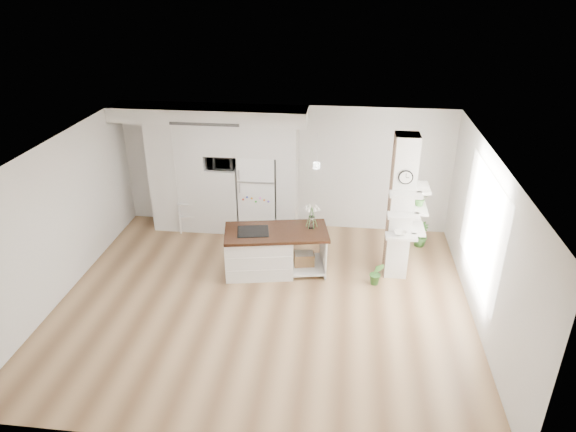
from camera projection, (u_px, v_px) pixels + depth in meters
The scene contains 14 objects.
floor at pixel (264, 301), 8.86m from camera, with size 7.00×6.00×0.01m, color tan.
room at pixel (261, 204), 8.05m from camera, with size 7.04×6.04×2.72m.
cabinet_wall at pixel (214, 163), 10.74m from camera, with size 4.00×0.71×2.70m.
refrigerator at pixel (259, 193), 10.93m from camera, with size 0.78×0.69×1.75m.
column at pixel (406, 210), 9.03m from camera, with size 0.69×0.90×2.70m.
window at pixel (482, 227), 8.11m from camera, with size 2.40×2.40×0.00m, color white.
pendant_light at pixel (372, 190), 7.89m from camera, with size 0.12×0.12×0.10m, color white.
kitchen_island at pixel (265, 250), 9.56m from camera, with size 2.02×1.23×1.42m.
bookshelf at pixel (194, 217), 11.17m from camera, with size 0.65×0.48×0.69m.
floor_plant_a at pixel (377, 273), 9.24m from camera, with size 0.25×0.20×0.46m, color #3D7930.
floor_plant_b at pixel (420, 234), 10.53m from camera, with size 0.29×0.29×0.52m, color #3D7930.
microwave at pixel (222, 161), 10.65m from camera, with size 0.54×0.37×0.30m, color #2D2D2D.
shelf_plant at pixel (420, 198), 9.08m from camera, with size 0.27×0.23×0.30m, color #3D7930.
decor_bowl at pixel (400, 233), 8.98m from camera, with size 0.22×0.22×0.05m, color white.
Camera 1 is at (1.27, -7.22, 5.20)m, focal length 32.00 mm.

